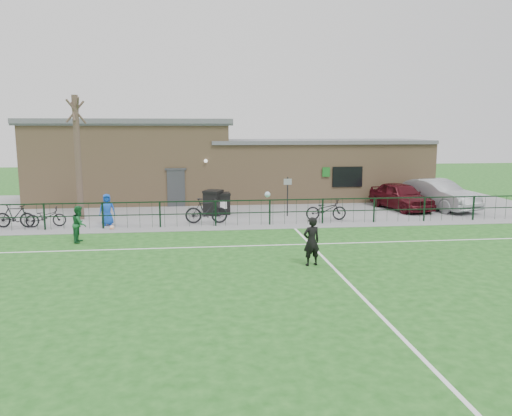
{
  "coord_description": "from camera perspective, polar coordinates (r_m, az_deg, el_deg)",
  "views": [
    {
      "loc": [
        -2.33,
        -14.47,
        4.47
      ],
      "look_at": [
        0.0,
        5.0,
        1.3
      ],
      "focal_mm": 35.0,
      "sensor_mm": 36.0,
      "label": 1
    }
  ],
  "objects": [
    {
      "name": "pitch_line_mid",
      "position": [
        19.14,
        0.36,
        -4.31
      ],
      "size": [
        28.0,
        0.1,
        0.01
      ],
      "primitive_type": "cube",
      "color": "white",
      "rests_on": "ground"
    },
    {
      "name": "pitch_line_perp",
      "position": [
        15.75,
        9.51,
        -7.42
      ],
      "size": [
        0.1,
        16.0,
        0.01
      ],
      "primitive_type": "cube",
      "color": "white",
      "rests_on": "ground"
    },
    {
      "name": "bicycle_b",
      "position": [
        24.82,
        -25.85,
        -0.82
      ],
      "size": [
        1.81,
        0.66,
        1.07
      ],
      "primitive_type": "imported",
      "rotation": [
        0.0,
        0.0,
        1.48
      ],
      "color": "black",
      "rests_on": "paving_strip"
    },
    {
      "name": "outfield_player",
      "position": [
        20.8,
        -19.53,
        -1.73
      ],
      "size": [
        0.56,
        0.71,
        1.45
      ],
      "primitive_type": "imported",
      "rotation": [
        0.0,
        0.0,
        1.55
      ],
      "color": "#1A5D2E",
      "rests_on": "ground"
    },
    {
      "name": "car_maroon",
      "position": [
        28.47,
        16.23,
        1.33
      ],
      "size": [
        2.62,
        4.62,
        1.48
      ],
      "primitive_type": "imported",
      "rotation": [
        0.0,
        0.0,
        0.21
      ],
      "color": "#440C13",
      "rests_on": "paving_strip"
    },
    {
      "name": "bicycle_d",
      "position": [
        23.47,
        -5.7,
        -0.32
      ],
      "size": [
        1.99,
        0.6,
        1.19
      ],
      "primitive_type": "imported",
      "rotation": [
        0.0,
        0.0,
        1.55
      ],
      "color": "black",
      "rests_on": "paving_strip"
    },
    {
      "name": "bicycle_e",
      "position": [
        24.41,
        8.01,
        -0.17
      ],
      "size": [
        1.99,
        0.73,
        1.04
      ],
      "primitive_type": "imported",
      "rotation": [
        0.0,
        0.0,
        1.55
      ],
      "color": "black",
      "rests_on": "paving_strip"
    },
    {
      "name": "pitch_line_touch",
      "position": [
        22.83,
        -0.84,
        -2.1
      ],
      "size": [
        28.0,
        0.1,
        0.01
      ],
      "primitive_type": "cube",
      "color": "white",
      "rests_on": "ground"
    },
    {
      "name": "wheelie_bin_left",
      "position": [
        25.75,
        -4.91,
        0.53
      ],
      "size": [
        1.08,
        1.13,
        1.18
      ],
      "primitive_type": "cube",
      "rotation": [
        0.0,
        0.0,
        -0.43
      ],
      "color": "black",
      "rests_on": "paving_strip"
    },
    {
      "name": "bicycle_c",
      "position": [
        24.47,
        -22.89,
        -0.94
      ],
      "size": [
        1.8,
        0.84,
        0.91
      ],
      "primitive_type": "imported",
      "rotation": [
        0.0,
        0.0,
        1.71
      ],
      "color": "black",
      "rests_on": "paving_strip"
    },
    {
      "name": "bare_tree",
      "position": [
        25.65,
        -19.67,
        5.37
      ],
      "size": [
        0.3,
        0.3,
        6.0
      ],
      "primitive_type": "cylinder",
      "color": "#4A372C",
      "rests_on": "ground"
    },
    {
      "name": "clubhouse",
      "position": [
        31.08,
        -4.15,
        5.02
      ],
      "size": [
        24.25,
        5.4,
        4.96
      ],
      "color": "#A3825B",
      "rests_on": "ground"
    },
    {
      "name": "goalkeeper_kick",
      "position": [
        16.46,
        6.19,
        -3.63
      ],
      "size": [
        1.4,
        3.83,
        2.01
      ],
      "color": "black",
      "rests_on": "ground"
    },
    {
      "name": "paving_strip",
      "position": [
        28.42,
        -2.04,
        0.15
      ],
      "size": [
        34.0,
        13.0,
        0.02
      ],
      "primitive_type": "cube",
      "color": "gray",
      "rests_on": "ground"
    },
    {
      "name": "ground",
      "position": [
        15.32,
        2.24,
        -7.79
      ],
      "size": [
        90.0,
        90.0,
        0.0
      ],
      "primitive_type": "plane",
      "color": "#1A5218",
      "rests_on": "ground"
    },
    {
      "name": "sign_post",
      "position": [
        25.21,
        3.62,
        1.3
      ],
      "size": [
        0.06,
        0.06,
        2.0
      ],
      "primitive_type": "cylinder",
      "rotation": [
        0.0,
        0.0,
        0.03
      ],
      "color": "black",
      "rests_on": "paving_strip"
    },
    {
      "name": "spectator_child",
      "position": [
        23.87,
        -16.66,
        -0.18
      ],
      "size": [
        0.78,
        0.57,
        1.45
      ],
      "primitive_type": "imported",
      "rotation": [
        0.0,
        0.0,
        0.17
      ],
      "color": "blue",
      "rests_on": "paving_strip"
    },
    {
      "name": "car_silver",
      "position": [
        29.24,
        19.95,
        1.49
      ],
      "size": [
        3.2,
        5.22,
        1.63
      ],
      "primitive_type": "imported",
      "rotation": [
        0.0,
        0.0,
        0.32
      ],
      "color": "#94979B",
      "rests_on": "paving_strip"
    },
    {
      "name": "wheelie_bin_right",
      "position": [
        25.94,
        -3.79,
        0.45
      ],
      "size": [
        0.72,
        0.8,
        1.03
      ],
      "primitive_type": "cube",
      "rotation": [
        0.0,
        0.0,
        0.04
      ],
      "color": "black",
      "rests_on": "paving_strip"
    },
    {
      "name": "perimeter_fence",
      "position": [
        22.92,
        -0.89,
        -0.54
      ],
      "size": [
        28.0,
        0.1,
        1.2
      ],
      "primitive_type": "cube",
      "color": "black",
      "rests_on": "ground"
    },
    {
      "name": "ball_ground",
      "position": [
        22.99,
        -16.14,
        -2.14
      ],
      "size": [
        0.21,
        0.21,
        0.21
      ],
      "primitive_type": "sphere",
      "color": "white",
      "rests_on": "ground"
    }
  ]
}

